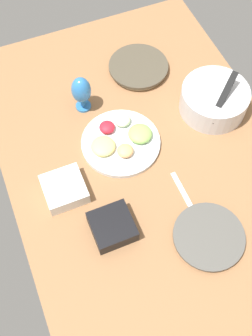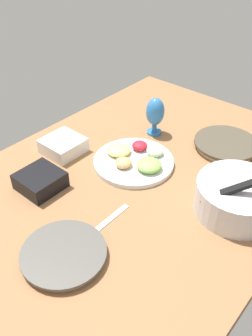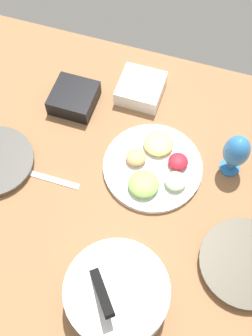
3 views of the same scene
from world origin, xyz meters
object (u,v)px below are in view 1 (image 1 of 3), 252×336
at_px(mixing_bowl, 214,99).
at_px(square_bowl_black, 112,226).
at_px(fruit_platter, 121,140).
at_px(dinner_plate_left, 138,67).
at_px(dinner_plate_right, 209,237).
at_px(hurricane_glass_blue, 81,91).
at_px(square_bowl_white, 64,188).

height_order(mixing_bowl, square_bowl_black, mixing_bowl).
bearing_deg(mixing_bowl, fruit_platter, -87.57).
relative_size(dinner_plate_left, dinner_plate_right, 1.05).
xyz_separation_m(dinner_plate_left, square_bowl_black, (0.64, -0.37, 0.02)).
relative_size(fruit_platter, hurricane_glass_blue, 1.86).
relative_size(fruit_platter, square_bowl_white, 2.11).
bearing_deg(mixing_bowl, square_bowl_white, -78.60).
height_order(dinner_plate_left, square_bowl_white, square_bowl_white).
xyz_separation_m(hurricane_glass_blue, square_bowl_white, (0.34, -0.19, -0.07)).
distance_m(mixing_bowl, square_bowl_white, 0.68).
bearing_deg(dinner_plate_right, fruit_platter, -164.58).
distance_m(dinner_plate_left, mixing_bowl, 0.36).
xyz_separation_m(dinner_plate_left, dinner_plate_right, (0.79, -0.08, -0.00)).
xyz_separation_m(dinner_plate_right, mixing_bowl, (-0.49, 0.27, 0.04)).
bearing_deg(mixing_bowl, dinner_plate_right, -29.38).
distance_m(dinner_plate_right, square_bowl_black, 0.33).
relative_size(fruit_platter, square_bowl_black, 2.17).
distance_m(dinner_plate_right, square_bowl_white, 0.53).
bearing_deg(fruit_platter, square_bowl_white, -66.05).
relative_size(dinner_plate_left, hurricane_glass_blue, 1.56).
height_order(hurricane_glass_blue, square_bowl_white, hurricane_glass_blue).
bearing_deg(square_bowl_black, mixing_bowl, 120.79).
height_order(dinner_plate_right, mixing_bowl, mixing_bowl).
bearing_deg(dinner_plate_left, fruit_platter, -33.20).
xyz_separation_m(dinner_plate_left, fruit_platter, (0.32, -0.21, 0.00)).
xyz_separation_m(dinner_plate_right, fruit_platter, (-0.47, -0.13, 0.00)).
relative_size(dinner_plate_left, square_bowl_black, 1.82).
xyz_separation_m(mixing_bowl, hurricane_glass_blue, (-0.20, -0.48, 0.04)).
height_order(mixing_bowl, hurricane_glass_blue, mixing_bowl).
xyz_separation_m(fruit_platter, square_bowl_black, (0.32, -0.16, 0.01)).
height_order(fruit_platter, square_bowl_black, square_bowl_black).
bearing_deg(fruit_platter, square_bowl_black, -26.60).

